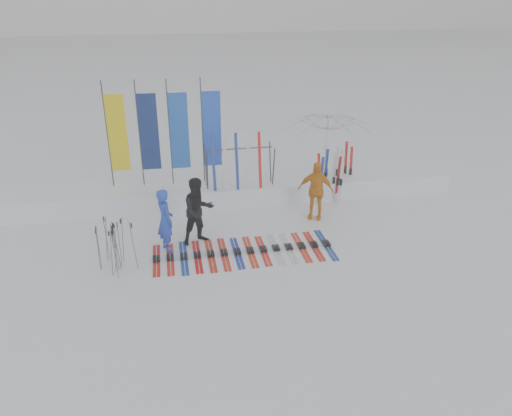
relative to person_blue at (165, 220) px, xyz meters
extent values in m
plane|color=white|center=(2.12, -1.62, -0.84)|extent=(120.00, 120.00, 0.00)
cube|color=white|center=(2.12, 2.98, -0.54)|extent=(14.00, 1.60, 0.60)
imported|color=#203FBB|center=(0.00, 0.00, 0.00)|extent=(0.59, 0.71, 1.69)
imported|color=black|center=(0.86, 0.28, 0.06)|extent=(1.07, 0.96, 1.80)
imported|color=orange|center=(4.28, 1.17, 0.02)|extent=(1.09, 0.81, 1.72)
imported|color=white|center=(5.33, 3.47, 0.42)|extent=(3.36, 3.40, 2.53)
cube|color=red|center=(-0.29, -0.51, -0.81)|extent=(0.17, 1.57, 0.07)
cube|color=red|center=(0.05, -0.51, -0.81)|extent=(0.17, 1.61, 0.07)
cube|color=navy|center=(0.39, -0.51, -0.81)|extent=(0.17, 1.70, 0.07)
cube|color=red|center=(0.73, -0.51, -0.81)|extent=(0.17, 1.65, 0.07)
cube|color=#B4220E|center=(1.06, -0.51, -0.81)|extent=(0.17, 1.69, 0.07)
cube|color=red|center=(1.40, -0.51, -0.81)|extent=(0.17, 1.69, 0.07)
cube|color=navy|center=(1.74, -0.51, -0.81)|extent=(0.17, 1.62, 0.07)
cube|color=red|center=(2.08, -0.51, -0.81)|extent=(0.17, 1.64, 0.07)
cube|color=red|center=(2.42, -0.51, -0.81)|extent=(0.17, 1.58, 0.07)
cube|color=#BBBDC2|center=(2.76, -0.51, -0.81)|extent=(0.17, 1.65, 0.07)
cube|color=silver|center=(3.09, -0.51, -0.81)|extent=(0.17, 1.63, 0.07)
cube|color=red|center=(3.43, -0.51, -0.81)|extent=(0.17, 1.62, 0.07)
cube|color=red|center=(3.77, -0.51, -0.81)|extent=(0.17, 1.60, 0.07)
cube|color=navy|center=(4.11, -0.51, -0.81)|extent=(0.17, 1.68, 0.07)
cylinder|color=#595B60|center=(-0.78, -0.74, -0.24)|extent=(0.12, 0.15, 1.21)
cylinder|color=#595B60|center=(-1.19, -1.09, -0.23)|extent=(0.07, 0.16, 1.22)
cylinder|color=#595B60|center=(-1.20, -0.65, -0.24)|extent=(0.13, 0.13, 1.20)
cylinder|color=#595B60|center=(-1.43, -0.35, -0.21)|extent=(0.13, 0.14, 1.25)
cylinder|color=#595B60|center=(-1.05, -0.41, -0.25)|extent=(0.08, 0.10, 1.19)
cylinder|color=#595B60|center=(-1.12, -0.56, -0.26)|extent=(0.02, 0.09, 1.17)
cylinder|color=#595B60|center=(-1.20, -0.83, -0.23)|extent=(0.07, 0.13, 1.23)
cylinder|color=#595B60|center=(-1.26, -1.08, -0.23)|extent=(0.11, 0.16, 1.22)
cylinder|color=#595B60|center=(-1.19, -0.87, -0.26)|extent=(0.13, 0.04, 1.16)
cylinder|color=#595B60|center=(-1.17, -0.71, -0.23)|extent=(0.12, 0.16, 1.22)
cylinder|color=#595B60|center=(-1.59, -0.79, -0.27)|extent=(0.06, 0.15, 1.14)
cylinder|color=#595B60|center=(-1.43, -0.33, -0.22)|extent=(0.03, 0.14, 1.25)
cylinder|color=#595B60|center=(-1.58, -0.68, -0.25)|extent=(0.04, 0.12, 1.18)
cylinder|color=#383A3F|center=(-1.52, 3.24, 1.36)|extent=(0.04, 0.04, 3.20)
cube|color=yellow|center=(-1.23, 3.24, 1.41)|extent=(0.55, 0.03, 2.30)
cylinder|color=#383A3F|center=(-0.60, 3.17, 1.36)|extent=(0.04, 0.04, 3.20)
cube|color=navy|center=(-0.31, 3.17, 1.41)|extent=(0.55, 0.03, 2.30)
cylinder|color=#383A3F|center=(0.29, 3.12, 1.36)|extent=(0.04, 0.04, 3.20)
cube|color=#174EB1|center=(0.58, 3.12, 1.41)|extent=(0.55, 0.03, 2.30)
cylinder|color=#383A3F|center=(1.27, 3.17, 1.36)|extent=(0.04, 0.04, 3.20)
cube|color=blue|center=(1.56, 3.17, 1.41)|extent=(0.55, 0.03, 2.30)
cylinder|color=#383A3F|center=(1.30, 2.33, 0.38)|extent=(0.04, 0.30, 1.23)
cylinder|color=#383A3F|center=(1.30, 2.83, 0.38)|extent=(0.04, 0.30, 1.23)
cylinder|color=#383A3F|center=(3.30, 2.33, 0.38)|extent=(0.04, 0.30, 1.23)
cylinder|color=#383A3F|center=(3.30, 2.83, 0.38)|extent=(0.04, 0.30, 1.23)
cylinder|color=#383A3F|center=(2.30, 2.58, 0.94)|extent=(2.00, 0.04, 0.04)
cube|color=red|center=(5.30, 2.17, -0.09)|extent=(0.09, 0.02, 1.50)
cube|color=red|center=(5.97, 2.86, -0.06)|extent=(0.09, 0.04, 1.56)
cube|color=silver|center=(5.34, 2.03, -0.06)|extent=(0.09, 0.03, 1.57)
cube|color=silver|center=(5.15, 2.87, 0.00)|extent=(0.09, 0.02, 1.68)
cube|color=navy|center=(5.02, 2.56, -0.02)|extent=(0.09, 0.03, 1.64)
cube|color=navy|center=(4.74, 2.10, -0.08)|extent=(0.09, 0.02, 1.53)
cube|color=silver|center=(5.49, 2.86, -0.04)|extent=(0.09, 0.04, 1.60)
cube|color=red|center=(5.84, 3.00, -0.01)|extent=(0.09, 0.04, 1.67)
cube|color=silver|center=(5.19, 2.22, -0.06)|extent=(0.09, 0.04, 1.56)
cube|color=red|center=(4.80, 2.48, -0.09)|extent=(0.09, 0.04, 1.51)
cube|color=silver|center=(5.66, 2.83, -0.10)|extent=(0.09, 0.04, 1.49)
camera|label=1|loc=(0.20, -11.51, 5.49)|focal=35.00mm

